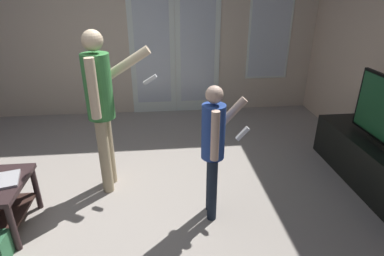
# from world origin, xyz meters

# --- Properties ---
(ground_plane) EXTENTS (6.05, 5.20, 0.02)m
(ground_plane) POSITION_xyz_m (0.00, 0.00, -0.01)
(ground_plane) COLOR #9D948A
(wall_back_with_doors) EXTENTS (6.05, 0.09, 2.90)m
(wall_back_with_doors) POSITION_xyz_m (0.11, 2.57, 1.40)
(wall_back_with_doors) COLOR beige
(wall_back_with_doors) RESTS_ON ground_plane
(tv_stand) EXTENTS (0.45, 1.69, 0.46)m
(tv_stand) POSITION_xyz_m (2.66, 0.18, 0.23)
(tv_stand) COLOR black
(tv_stand) RESTS_ON ground_plane
(person_adult) EXTENTS (0.66, 0.42, 1.57)m
(person_adult) POSITION_xyz_m (-0.01, 0.47, 0.94)
(person_adult) COLOR tan
(person_adult) RESTS_ON ground_plane
(person_child) EXTENTS (0.43, 0.33, 1.21)m
(person_child) POSITION_xyz_m (0.95, -0.07, 0.73)
(person_child) COLOR #192230
(person_child) RESTS_ON ground_plane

